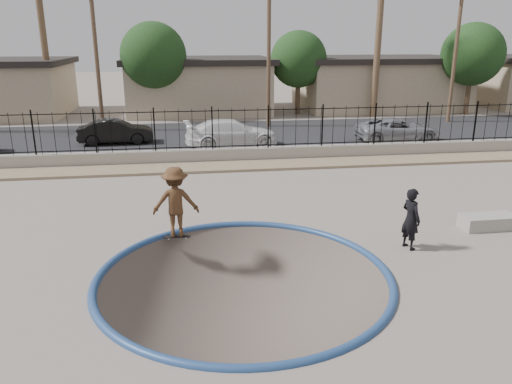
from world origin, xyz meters
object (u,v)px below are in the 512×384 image
at_px(skateboard, 177,237).
at_px(car_c, 232,133).
at_px(car_d, 398,130).
at_px(skater, 176,205).
at_px(car_b, 116,131).
at_px(videographer, 411,219).
at_px(concrete_ledge, 488,222).

distance_m(skateboard, car_c, 12.12).
bearing_deg(skateboard, car_c, 79.60).
relative_size(car_c, car_d, 1.05).
distance_m(skater, car_d, 16.55).
bearing_deg(car_b, skateboard, -169.81).
distance_m(skateboard, videographer, 6.36).
xyz_separation_m(car_b, car_c, (5.90, -1.60, 0.05)).
distance_m(car_b, car_c, 6.12).
relative_size(skateboard, concrete_ledge, 0.45).
height_order(skateboard, videographer, videographer).
distance_m(car_c, car_d, 8.89).
height_order(concrete_ledge, car_d, car_d).
relative_size(car_b, car_d, 0.85).
xyz_separation_m(car_b, car_d, (14.80, -1.60, -0.01)).
relative_size(skater, videographer, 1.18).
bearing_deg(skateboard, concrete_ledge, -0.95).
bearing_deg(car_d, skateboard, 135.06).
distance_m(concrete_ledge, car_c, 13.90).
xyz_separation_m(skateboard, car_c, (2.71, 11.80, 0.67)).
relative_size(skateboard, car_d, 0.16).
bearing_deg(car_b, concrete_ledge, -141.93).
xyz_separation_m(skater, car_b, (-3.19, 13.40, -0.32)).
distance_m(skater, videographer, 6.31).
height_order(skater, car_b, skater).
height_order(skateboard, car_d, car_d).
xyz_separation_m(skater, concrete_ledge, (9.06, -0.55, -0.78)).
height_order(concrete_ledge, car_b, car_b).
bearing_deg(videographer, skater, 57.51).
bearing_deg(concrete_ledge, car_c, 117.21).
distance_m(concrete_ledge, car_b, 18.57).
distance_m(videographer, concrete_ledge, 3.18).
bearing_deg(concrete_ledge, car_d, 78.36).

